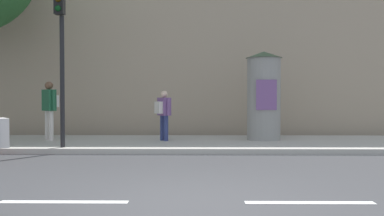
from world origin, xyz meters
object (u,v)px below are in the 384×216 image
pedestrian_with_backpack (50,105)px  traffic_light (61,39)px  pedestrian_in_red_top (163,111)px  poster_column (264,95)px

pedestrian_with_backpack → traffic_light: bearing=-63.6°
traffic_light → pedestrian_in_red_top: bearing=36.7°
poster_column → pedestrian_with_backpack: (-6.52, -0.28, -0.30)m
traffic_light → pedestrian_with_backpack: size_ratio=2.34×
traffic_light → poster_column: 6.16m
traffic_light → poster_column: traffic_light is taller
poster_column → pedestrian_with_backpack: 6.53m
pedestrian_in_red_top → pedestrian_with_backpack: bearing=179.7°
traffic_light → pedestrian_in_red_top: traffic_light is taller
poster_column → pedestrian_in_red_top: 3.12m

